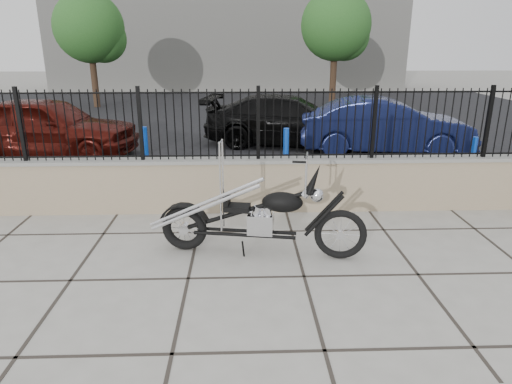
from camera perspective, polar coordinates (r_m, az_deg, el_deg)
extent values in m
plane|color=#99968E|center=(6.04, -8.47, -10.66)|extent=(90.00, 90.00, 0.00)
plane|color=black|center=(18.00, -4.23, 8.89)|extent=(30.00, 30.00, 0.00)
cube|color=gray|center=(8.15, -6.78, 0.84)|extent=(14.00, 0.36, 0.96)
cube|color=black|center=(7.90, -7.07, 8.34)|extent=(14.00, 0.08, 1.20)
cube|color=beige|center=(31.78, -3.46, 20.15)|extent=(22.00, 6.00, 8.00)
imported|color=#470E0A|center=(13.27, -24.65, 7.44)|extent=(4.85, 2.44, 1.58)
imported|color=black|center=(13.51, 4.24, 8.89)|extent=(5.26, 2.88, 1.44)
imported|color=#111840|center=(12.90, 15.84, 7.92)|extent=(4.68, 2.12, 1.49)
cylinder|color=blue|center=(10.81, -13.63, 5.10)|extent=(0.15, 0.15, 1.08)
cylinder|color=#0C20BF|center=(10.03, 3.79, 4.76)|extent=(0.14, 0.14, 1.14)
cylinder|color=#0D17D0|center=(11.37, 25.47, 4.00)|extent=(0.12, 0.12, 0.90)
cylinder|color=#382619|center=(22.98, -19.59, 13.60)|extent=(0.29, 0.29, 2.92)
sphere|color=#275A21|center=(22.95, -20.21, 19.15)|extent=(3.11, 3.11, 3.11)
cylinder|color=#382619|center=(22.61, 9.64, 14.43)|extent=(0.30, 0.30, 3.01)
sphere|color=#2D5D23|center=(22.59, 9.96, 20.28)|extent=(3.21, 3.21, 3.21)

